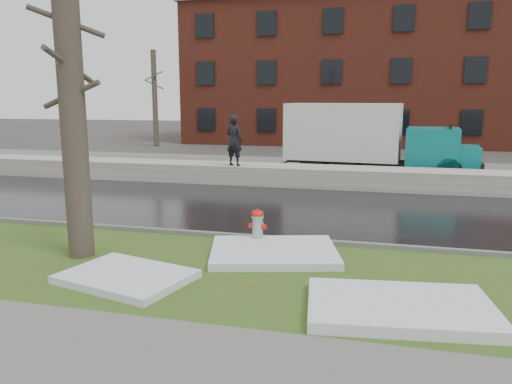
% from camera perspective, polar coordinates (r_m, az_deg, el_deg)
% --- Properties ---
extents(ground, '(120.00, 120.00, 0.00)m').
position_cam_1_polar(ground, '(10.94, -3.73, -6.86)').
color(ground, '#47423D').
rests_on(ground, ground).
extents(verge, '(60.00, 4.50, 0.04)m').
position_cam_1_polar(verge, '(9.82, -6.01, -8.86)').
color(verge, '#324D19').
rests_on(verge, ground).
extents(sidewalk, '(60.00, 3.00, 0.05)m').
position_cam_1_polar(sidewalk, '(6.74, -17.69, -18.88)').
color(sidewalk, slate).
rests_on(sidewalk, ground).
extents(road, '(60.00, 7.00, 0.03)m').
position_cam_1_polar(road, '(15.14, 1.51, -1.83)').
color(road, black).
rests_on(road, ground).
extents(parking_lot, '(60.00, 9.00, 0.03)m').
position_cam_1_polar(parking_lot, '(23.38, 6.12, 2.56)').
color(parking_lot, slate).
rests_on(parking_lot, ground).
extents(curb, '(60.00, 0.15, 0.14)m').
position_cam_1_polar(curb, '(11.84, -2.24, -5.13)').
color(curb, slate).
rests_on(curb, ground).
extents(snowbank, '(60.00, 1.60, 0.75)m').
position_cam_1_polar(snowbank, '(19.12, 4.29, 1.87)').
color(snowbank, beige).
rests_on(snowbank, ground).
extents(brick_building, '(26.00, 12.00, 10.00)m').
position_cam_1_polar(brick_building, '(39.97, 12.76, 12.87)').
color(brick_building, maroon).
rests_on(brick_building, ground).
extents(bg_tree_left, '(1.40, 1.62, 6.50)m').
position_cam_1_polar(bg_tree_left, '(35.37, -11.50, 10.53)').
color(bg_tree_left, brown).
rests_on(bg_tree_left, ground).
extents(bg_tree_center, '(1.40, 1.62, 6.50)m').
position_cam_1_polar(bg_tree_center, '(37.09, -0.21, 10.74)').
color(bg_tree_center, brown).
rests_on(bg_tree_center, ground).
extents(fire_hydrant, '(0.41, 0.36, 0.84)m').
position_cam_1_polar(fire_hydrant, '(11.20, 0.20, -3.83)').
color(fire_hydrant, '#A7A9AF').
rests_on(fire_hydrant, verge).
extents(tree, '(1.34, 1.60, 6.46)m').
position_cam_1_polar(tree, '(10.70, -20.32, 10.03)').
color(tree, brown).
rests_on(tree, verge).
extents(box_truck, '(9.32, 2.79, 3.08)m').
position_cam_1_polar(box_truck, '(22.03, 12.44, 6.10)').
color(box_truck, black).
rests_on(box_truck, ground).
extents(worker, '(0.81, 0.66, 1.92)m').
position_cam_1_polar(worker, '(19.05, -2.51, 5.90)').
color(worker, black).
rests_on(worker, snowbank).
extents(snow_patch_near, '(3.03, 2.60, 0.16)m').
position_cam_1_polar(snow_patch_near, '(10.53, 2.03, -6.86)').
color(snow_patch_near, silver).
rests_on(snow_patch_near, verge).
extents(snow_patch_far, '(2.53, 2.10, 0.14)m').
position_cam_1_polar(snow_patch_far, '(9.46, -14.59, -9.34)').
color(snow_patch_far, silver).
rests_on(snow_patch_far, verge).
extents(snow_patch_side, '(3.00, 2.14, 0.18)m').
position_cam_1_polar(snow_patch_side, '(8.16, 16.13, -12.56)').
color(snow_patch_side, silver).
rests_on(snow_patch_side, verge).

